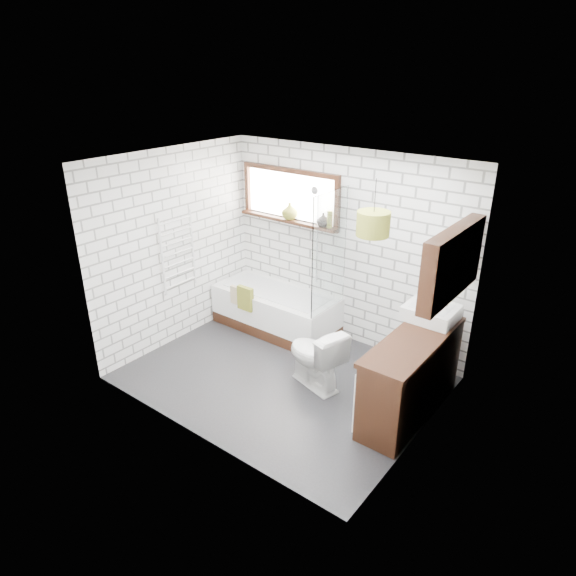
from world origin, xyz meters
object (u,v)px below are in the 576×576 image
Objects in this scene: bathtub at (276,310)px; vanity at (411,376)px; basin at (431,312)px; pendant at (373,224)px; toilet at (315,356)px.

bathtub is 2.35m from vanity.
basin is at bearing -2.35° from bathtub.
pendant is (-0.36, -0.39, 1.66)m from vanity.
bathtub is 5.73× the size of pendant.
pendant is (0.72, -0.19, 1.73)m from toilet.
basin is at bearing 96.84° from vanity.
vanity is 1.09m from toilet.
vanity is (2.27, -0.59, 0.16)m from bathtub.
basin is 1.76× the size of pendant.
bathtub is at bearing 152.87° from pendant.
toilet is (1.20, -0.79, 0.10)m from bathtub.
pendant reaches higher than vanity.
bathtub is 2.82m from pendant.
vanity reaches higher than bathtub.
basin is at bearing 140.40° from toilet.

